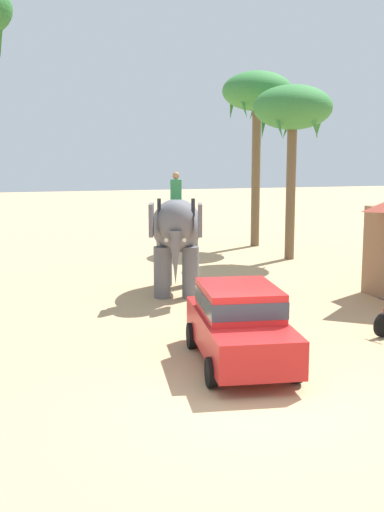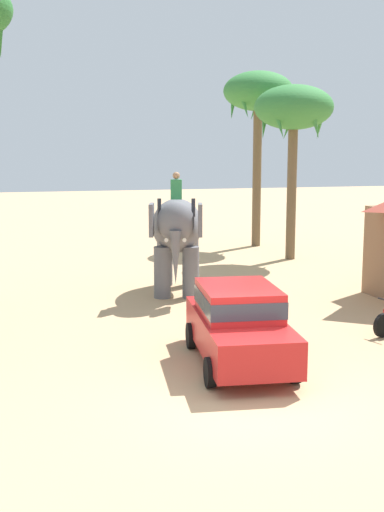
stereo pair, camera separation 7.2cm
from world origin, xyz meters
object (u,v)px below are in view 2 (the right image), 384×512
(elephant_with_mahout, at_px, (177,231))
(palm_tree_left_of_road, at_px, (258,96))
(palm_tree_behind_elephant, at_px, (294,112))
(car_sedan_foreground, at_px, (239,322))

(elephant_with_mahout, relative_size, palm_tree_left_of_road, 0.50)
(palm_tree_behind_elephant, distance_m, palm_tree_left_of_road, 3.96)
(car_sedan_foreground, distance_m, palm_tree_left_of_road, 18.32)
(car_sedan_foreground, xyz_separation_m, palm_tree_left_of_road, (6.48, 16.05, 6.00))
(palm_tree_left_of_road, bearing_deg, elephant_with_mahout, -124.21)
(car_sedan_foreground, bearing_deg, elephant_with_mahout, 86.72)
(elephant_with_mahout, relative_size, palm_tree_behind_elephant, 0.56)
(car_sedan_foreground, relative_size, elephant_with_mahout, 1.06)
(car_sedan_foreground, bearing_deg, palm_tree_behind_elephant, 61.77)
(palm_tree_behind_elephant, relative_size, palm_tree_left_of_road, 0.88)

